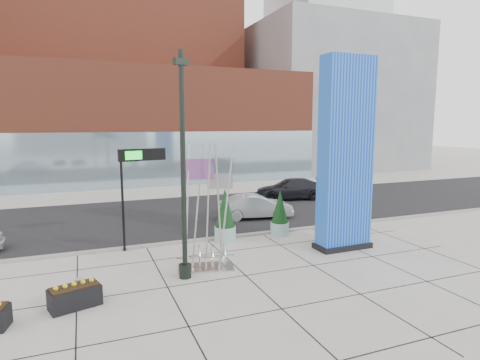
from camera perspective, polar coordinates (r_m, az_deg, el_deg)
name	(u,v)px	position (r m, az deg, el deg)	size (l,w,h in m)	color
ground	(213,270)	(16.32, -3.90, -12.68)	(160.00, 160.00, 0.00)	#9E9991
street_asphalt	(164,216)	(25.63, -10.75, -5.07)	(80.00, 12.00, 0.02)	black
curb_edge	(188,241)	(19.95, -7.45, -8.65)	(80.00, 0.30, 0.12)	gray
tower_podium	(140,126)	(41.93, -14.05, 7.46)	(34.00, 10.00, 11.00)	brown
tower_glass_front	(148,160)	(37.32, -12.91, 2.84)	(34.00, 0.60, 5.00)	#8CA5B2
building_grey_parking	(324,99)	(55.80, 11.93, 11.22)	(20.00, 18.00, 18.00)	slate
blue_pylon	(345,158)	(18.79, 14.77, 3.04)	(2.64, 1.22, 8.72)	#0C2CBB
lamp_post	(184,189)	(14.80, -8.03, -1.21)	(0.56, 0.46, 8.33)	black
public_art_sculpture	(206,236)	(16.15, -4.86, -7.99)	(2.40, 1.60, 5.01)	#B9BCBE
concrete_bollard	(80,287)	(14.96, -21.82, -13.97)	(0.32, 0.32, 0.61)	gray
overhead_street_sign	(139,164)	(18.59, -14.14, 2.27)	(2.17, 0.62, 4.63)	black
round_planter_east	(336,219)	(20.59, 13.43, -5.37)	(0.90, 0.90, 2.25)	#8CBCB7
round_planter_mid	(280,214)	(20.97, 5.68, -4.79)	(0.95, 0.95, 2.37)	#8CBCB7
round_planter_west	(225,216)	(19.77, -2.14, -5.18)	(1.05, 1.05, 2.63)	#8CBCB7
box_planter_south	(75,295)	(14.17, -22.44, -14.94)	(1.68, 1.17, 0.84)	black
car_silver_mid	(256,207)	(24.50, 2.24, -3.82)	(1.54, 4.42, 1.46)	#A3A6AA
car_dark_east	(290,189)	(30.88, 7.18, -1.29)	(2.19, 5.39, 1.57)	black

